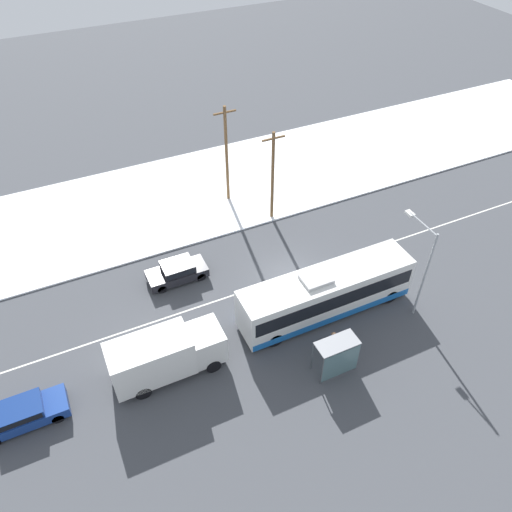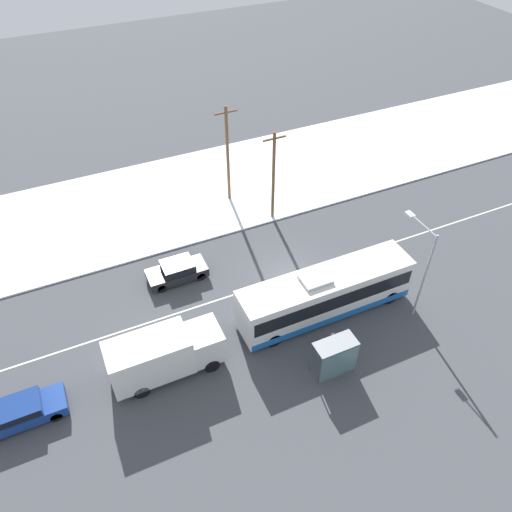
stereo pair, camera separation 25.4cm
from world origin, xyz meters
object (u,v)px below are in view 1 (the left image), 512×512
object	(u,v)px
box_truck	(165,355)
city_bus	(326,293)
parked_car_near_truck	(23,413)
pedestrian_at_stop	(333,340)
utility_pole_roadside	(273,175)
bus_shelter	(339,355)
utility_pole_snowlot	(227,154)
streetlamp	(422,259)
sedan_car	(177,271)

from	to	relation	value
box_truck	city_bus	bearing A→B (deg)	1.51
parked_car_near_truck	pedestrian_at_stop	distance (m)	17.47
box_truck	pedestrian_at_stop	xyz separation A→B (m)	(9.38, -2.78, -0.56)
pedestrian_at_stop	utility_pole_roadside	bearing A→B (deg)	78.79
box_truck	bus_shelter	distance (m)	9.77
parked_car_near_truck	utility_pole_snowlot	bearing A→B (deg)	38.67
bus_shelter	streetlamp	world-z (taller)	streetlamp
city_bus	utility_pole_snowlot	xyz separation A→B (m)	(-0.81, 14.14, 2.69)
sedan_car	pedestrian_at_stop	world-z (taller)	pedestrian_at_stop
parked_car_near_truck	streetlamp	world-z (taller)	streetlamp
city_bus	sedan_car	world-z (taller)	city_bus
parked_car_near_truck	city_bus	bearing A→B (deg)	0.06
box_truck	streetlamp	world-z (taller)	streetlamp
pedestrian_at_stop	sedan_car	bearing A→B (deg)	122.64
parked_car_near_truck	streetlamp	xyz separation A→B (m)	(23.71, -2.01, 3.54)
utility_pole_roadside	city_bus	bearing A→B (deg)	-97.42
bus_shelter	utility_pole_snowlot	world-z (taller)	utility_pole_snowlot
bus_shelter	streetlamp	xyz separation A→B (m)	(7.03, 2.38, 2.62)
pedestrian_at_stop	box_truck	bearing A→B (deg)	163.50
box_truck	bus_shelter	bearing A→B (deg)	-25.02
sedan_car	utility_pole_snowlot	size ratio (longest dim) A/B	0.49
pedestrian_at_stop	streetlamp	distance (m)	7.32
sedan_car	utility_pole_snowlot	xyz separation A→B (m)	(6.85, 7.28, 3.57)
pedestrian_at_stop	streetlamp	world-z (taller)	streetlamp
pedestrian_at_stop	parked_car_near_truck	bearing A→B (deg)	169.98
streetlamp	bus_shelter	bearing A→B (deg)	-161.29
pedestrian_at_stop	bus_shelter	distance (m)	1.56
city_bus	utility_pole_roadside	xyz separation A→B (m)	(1.35, 10.40, 2.30)
streetlamp	sedan_car	bearing A→B (deg)	145.34
box_truck	utility_pole_snowlot	distance (m)	17.68
streetlamp	utility_pole_roadside	xyz separation A→B (m)	(-3.85, 12.43, -0.33)
parked_car_near_truck	pedestrian_at_stop	world-z (taller)	pedestrian_at_stop
bus_shelter	city_bus	bearing A→B (deg)	67.45
utility_pole_roadside	utility_pole_snowlot	size ratio (longest dim) A/B	0.91
parked_car_near_truck	utility_pole_snowlot	xyz separation A→B (m)	(17.69, 14.16, 3.60)
sedan_car	utility_pole_roadside	size ratio (longest dim) A/B	0.54
bus_shelter	utility_pole_snowlot	distance (m)	18.78
parked_car_near_truck	utility_pole_roadside	bearing A→B (deg)	27.67
sedan_car	utility_pole_snowlot	bearing A→B (deg)	-133.27
utility_pole_roadside	pedestrian_at_stop	bearing A→B (deg)	-101.21
sedan_car	parked_car_near_truck	world-z (taller)	sedan_car
box_truck	utility_pole_roadside	distance (m)	16.26
sedan_car	parked_car_near_truck	distance (m)	12.84
sedan_car	parked_car_near_truck	bearing A→B (deg)	32.41
pedestrian_at_stop	utility_pole_snowlot	distance (m)	17.51
bus_shelter	streetlamp	size ratio (longest dim) A/B	0.37
sedan_car	bus_shelter	xyz separation A→B (m)	(5.83, -11.28, 0.90)
box_truck	parked_car_near_truck	world-z (taller)	box_truck
city_bus	utility_pole_snowlot	size ratio (longest dim) A/B	1.38
pedestrian_at_stop	city_bus	bearing A→B (deg)	66.80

